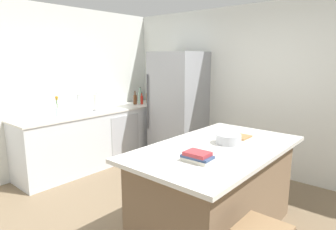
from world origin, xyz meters
The scene contains 17 objects.
ground_plane centered at (0.00, 0.00, 0.00)m, with size 7.20×7.20×0.00m, color #7A664C.
wall_rear centered at (0.00, 2.25, 1.30)m, with size 6.00×0.10×2.60m, color silver.
wall_left centered at (-2.45, 0.00, 1.30)m, with size 0.10×6.00×2.60m, color silver.
counter_run_left centered at (-2.08, 0.75, 0.47)m, with size 0.67×2.72×0.93m.
kitchen_island centered at (0.51, 0.33, 0.47)m, with size 1.09×1.91×0.93m.
refrigerator centered at (-1.20, 1.83, 0.95)m, with size 0.83×0.76×1.90m.
sink_faucet centered at (-2.13, 0.45, 1.09)m, with size 0.15×0.05×0.30m.
flower_vase centered at (-2.09, 0.06, 1.04)m, with size 0.07×0.07×0.31m.
paper_towel_roll centered at (-2.04, 0.73, 1.07)m, with size 0.14×0.14×0.31m.
olive_oil_bottle centered at (-2.03, 2.00, 1.05)m, with size 0.06×0.06×0.31m.
whiskey_bottle centered at (-2.00, 1.91, 1.04)m, with size 0.09×0.09×0.27m.
gin_bottle centered at (-2.13, 1.81, 1.05)m, with size 0.08×0.08×0.30m.
hot_sauce_bottle centered at (-1.98, 1.71, 1.02)m, with size 0.05×0.05×0.22m.
syrup_bottle centered at (-2.08, 1.62, 1.03)m, with size 0.07×0.07×0.26m.
cookbook_stack centered at (0.60, -0.15, 0.97)m, with size 0.27×0.17×0.08m.
mixing_bowl centered at (0.54, 0.49, 0.98)m, with size 0.26×0.26×0.10m.
cutting_board centered at (0.46, 0.79, 0.94)m, with size 0.32×0.22×0.02m.
Camera 1 is at (1.96, -2.10, 1.79)m, focal length 31.12 mm.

